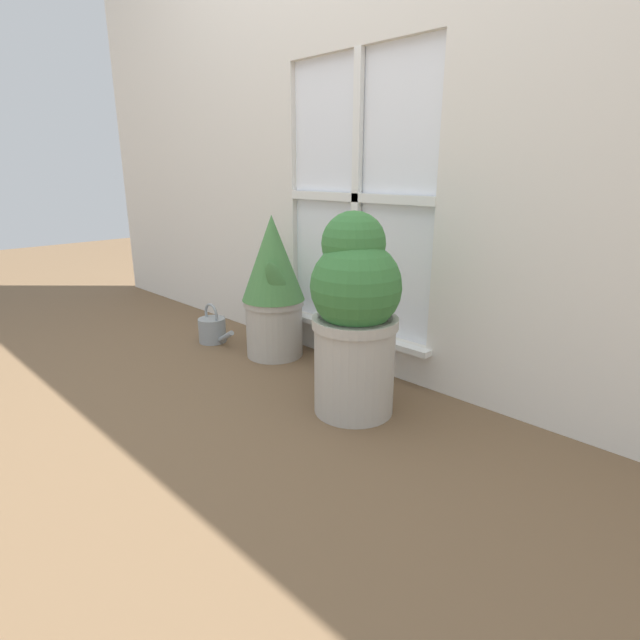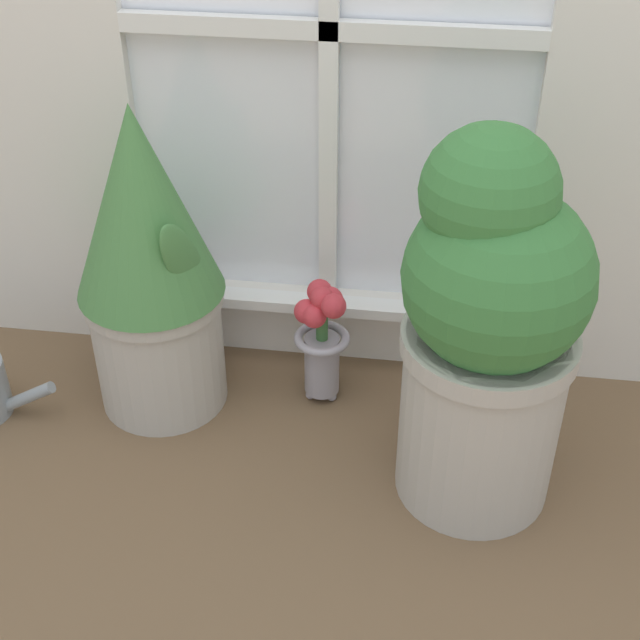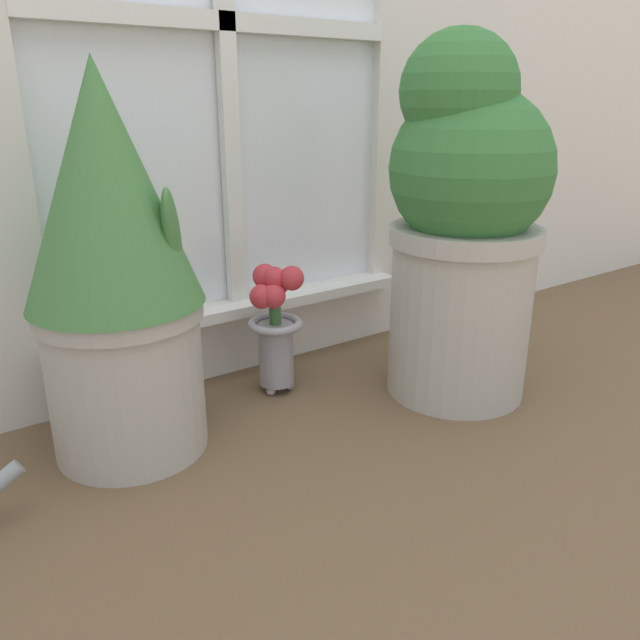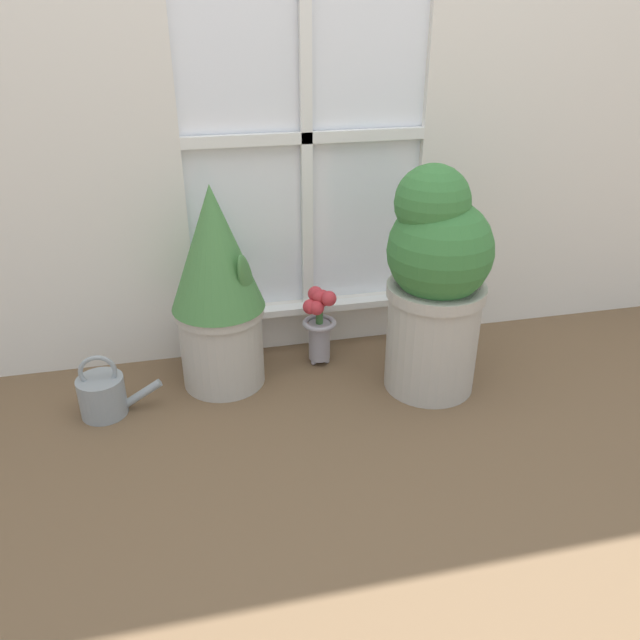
% 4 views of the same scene
% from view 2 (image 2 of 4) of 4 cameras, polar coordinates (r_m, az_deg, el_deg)
% --- Properties ---
extents(ground_plane, '(10.00, 10.00, 0.00)m').
position_cam_2_polar(ground_plane, '(1.69, -1.74, -12.18)').
color(ground_plane, brown).
extents(potted_plant_left, '(0.29, 0.29, 0.66)m').
position_cam_2_polar(potted_plant_left, '(1.76, -10.91, 3.75)').
color(potted_plant_left, '#B7B2A8').
rests_on(potted_plant_left, ground_plane).
extents(potted_plant_right, '(0.32, 0.32, 0.72)m').
position_cam_2_polar(potted_plant_right, '(1.53, 10.74, -0.39)').
color(potted_plant_right, '#B7B2A8').
rests_on(potted_plant_right, ground_plane).
extents(flower_vase, '(0.12, 0.12, 0.28)m').
position_cam_2_polar(flower_vase, '(1.83, 0.10, -0.89)').
color(flower_vase, '#99939E').
rests_on(flower_vase, ground_plane).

